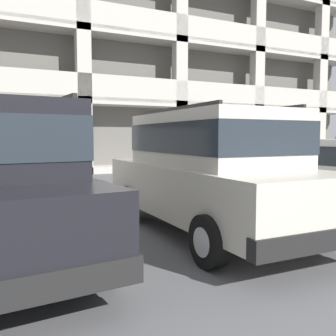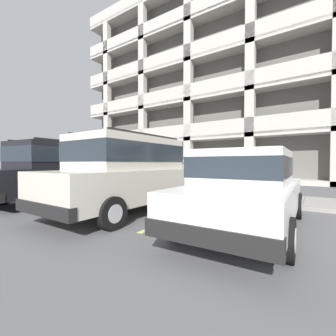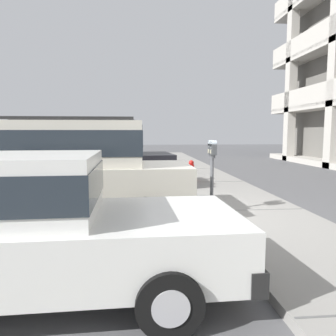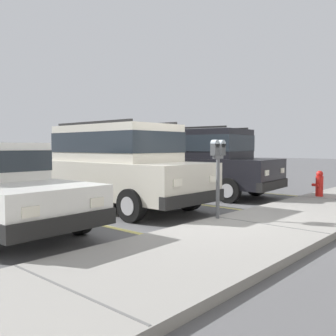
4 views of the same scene
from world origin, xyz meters
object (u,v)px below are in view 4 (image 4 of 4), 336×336
(red_sedan, at_px, (199,159))
(parking_meter_near, at_px, (218,160))
(fire_hydrant, at_px, (319,184))
(silver_suv, at_px, (117,163))

(red_sedan, distance_m, parking_meter_near, 4.30)
(fire_hydrant, bearing_deg, silver_suv, -35.02)
(silver_suv, distance_m, red_sedan, 3.25)
(red_sedan, height_order, fire_hydrant, red_sedan)
(red_sedan, distance_m, fire_hydrant, 3.47)
(silver_suv, relative_size, red_sedan, 0.97)
(silver_suv, xyz_separation_m, parking_meter_near, (-0.04, 2.86, 0.14))
(silver_suv, bearing_deg, parking_meter_near, 90.91)
(red_sedan, relative_size, fire_hydrant, 7.05)
(parking_meter_near, bearing_deg, fire_hydrant, 176.19)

